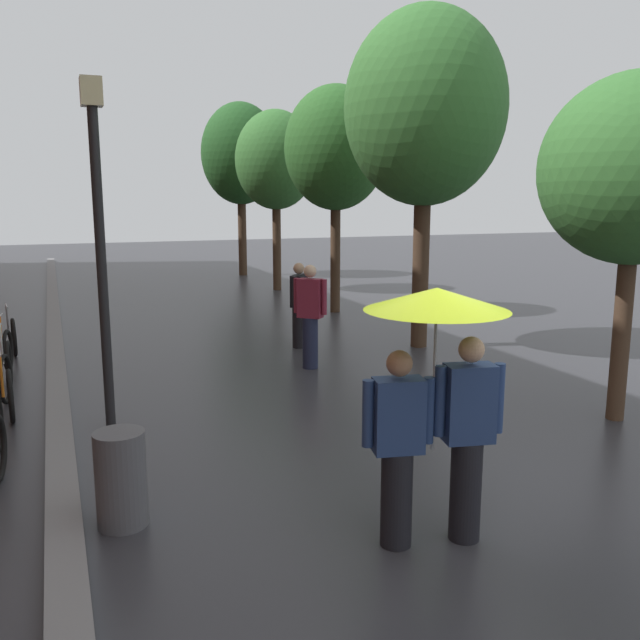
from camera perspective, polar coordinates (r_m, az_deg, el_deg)
ground_plane at (r=6.21m, az=11.66°, el=-16.79°), size 80.00×80.00×0.00m
kerb_strip at (r=14.81m, az=-21.86°, el=-1.05°), size 0.30×36.00×0.12m
street_tree_0 at (r=9.08m, az=25.47°, el=11.50°), size 2.30×2.30×4.32m
street_tree_1 at (r=12.75m, az=9.02°, el=17.48°), size 2.95×2.95×6.20m
street_tree_2 at (r=16.50m, az=1.37°, el=14.48°), size 2.49×2.49×5.49m
street_tree_3 at (r=20.58m, az=-3.82°, el=13.50°), size 2.46×2.46×5.43m
street_tree_4 at (r=24.75m, az=-6.84°, el=13.95°), size 2.83×2.83×6.20m
couple_under_umbrella at (r=5.38m, az=9.88°, el=-4.69°), size 1.16×1.15×2.13m
street_lamp_post at (r=8.29m, az=-18.43°, el=7.32°), size 0.24×0.24×4.17m
litter_bin at (r=6.15m, az=-16.73°, el=-12.95°), size 0.44×0.44×0.85m
pedestrian_walking_midground at (r=11.01m, az=-0.85°, el=0.36°), size 0.45×0.44×1.74m
pedestrian_walking_far at (r=12.57m, az=-1.81°, el=1.32°), size 0.43×0.47×1.62m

